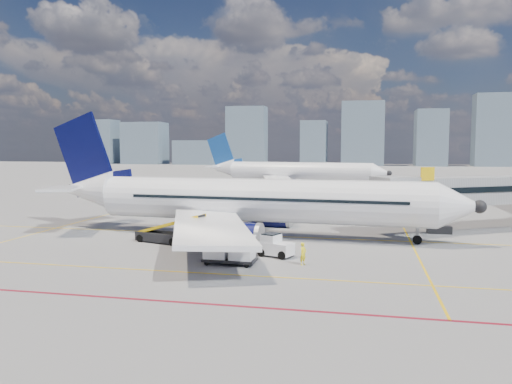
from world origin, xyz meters
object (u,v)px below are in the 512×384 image
second_aircraft (292,172)px  cargo_dolly (230,249)px  baggage_tug (275,246)px  belt_loader (163,235)px  ramp_worker (303,254)px  main_aircraft (243,201)px

second_aircraft → cargo_dolly: size_ratio=10.23×
baggage_tug → belt_loader: belt_loader is taller
second_aircraft → ramp_worker: 64.86m
main_aircraft → second_aircraft: bearing=96.9°
belt_loader → main_aircraft: bearing=55.2°
second_aircraft → baggage_tug: 62.32m
second_aircraft → cargo_dolly: 65.15m
main_aircraft → belt_loader: size_ratio=6.07×
baggage_tug → belt_loader: size_ratio=0.42×
second_aircraft → belt_loader: size_ratio=5.69×
main_aircraft → ramp_worker: (6.72, -10.25, -2.44)m
cargo_dolly → belt_loader: belt_loader is taller
belt_loader → cargo_dolly: bearing=-24.3°
cargo_dolly → belt_loader: size_ratio=0.56×
baggage_tug → cargo_dolly: 4.07m
cargo_dolly → ramp_worker: size_ratio=2.36×
main_aircraft → baggage_tug: main_aircraft is taller
main_aircraft → cargo_dolly: size_ratio=10.91×
main_aircraft → ramp_worker: size_ratio=25.79×
belt_loader → ramp_worker: 13.69m
main_aircraft → belt_loader: main_aircraft is taller
baggage_tug → cargo_dolly: (-2.61, -3.11, 0.28)m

